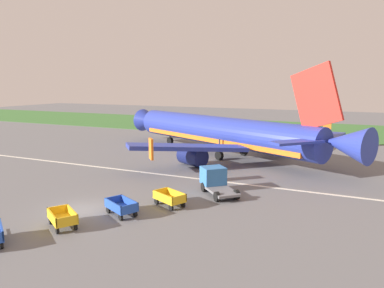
{
  "coord_description": "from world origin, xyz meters",
  "views": [
    {
      "loc": [
        18.16,
        -19.89,
        9.25
      ],
      "look_at": [
        2.06,
        15.02,
        2.8
      ],
      "focal_mm": 34.04,
      "sensor_mm": 36.0,
      "label": 1
    }
  ],
  "objects_px": {
    "baggage_cart_second_in_row": "(62,218)",
    "baggage_cart_fourth_in_row": "(169,198)",
    "airplane": "(224,132)",
    "baggage_cart_third_in_row": "(121,207)",
    "service_truck_beside_carts": "(215,180)"
  },
  "relations": [
    {
      "from": "baggage_cart_second_in_row",
      "to": "baggage_cart_fourth_in_row",
      "type": "height_order",
      "value": "same"
    },
    {
      "from": "airplane",
      "to": "baggage_cart_third_in_row",
      "type": "height_order",
      "value": "airplane"
    },
    {
      "from": "service_truck_beside_carts",
      "to": "baggage_cart_third_in_row",
      "type": "bearing_deg",
      "value": -117.45
    },
    {
      "from": "baggage_cart_second_in_row",
      "to": "baggage_cart_third_in_row",
      "type": "height_order",
      "value": "same"
    },
    {
      "from": "baggage_cart_second_in_row",
      "to": "baggage_cart_fourth_in_row",
      "type": "xyz_separation_m",
      "value": [
        4.35,
        6.58,
        0.0
      ]
    },
    {
      "from": "baggage_cart_third_in_row",
      "to": "service_truck_beside_carts",
      "type": "distance_m",
      "value": 8.89
    },
    {
      "from": "airplane",
      "to": "service_truck_beside_carts",
      "type": "relative_size",
      "value": 7.92
    },
    {
      "from": "baggage_cart_third_in_row",
      "to": "baggage_cart_fourth_in_row",
      "type": "height_order",
      "value": "same"
    },
    {
      "from": "baggage_cart_second_in_row",
      "to": "baggage_cart_third_in_row",
      "type": "distance_m",
      "value": 4.05
    },
    {
      "from": "airplane",
      "to": "service_truck_beside_carts",
      "type": "xyz_separation_m",
      "value": [
        4.74,
        -15.21,
        -1.95
      ]
    },
    {
      "from": "airplane",
      "to": "baggage_cart_second_in_row",
      "type": "height_order",
      "value": "airplane"
    },
    {
      "from": "service_truck_beside_carts",
      "to": "baggage_cart_fourth_in_row",
      "type": "bearing_deg",
      "value": -112.1
    },
    {
      "from": "baggage_cart_second_in_row",
      "to": "baggage_cart_fourth_in_row",
      "type": "relative_size",
      "value": 0.96
    },
    {
      "from": "baggage_cart_fourth_in_row",
      "to": "service_truck_beside_carts",
      "type": "bearing_deg",
      "value": 67.9
    },
    {
      "from": "service_truck_beside_carts",
      "to": "airplane",
      "type": "bearing_deg",
      "value": 107.31
    }
  ]
}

